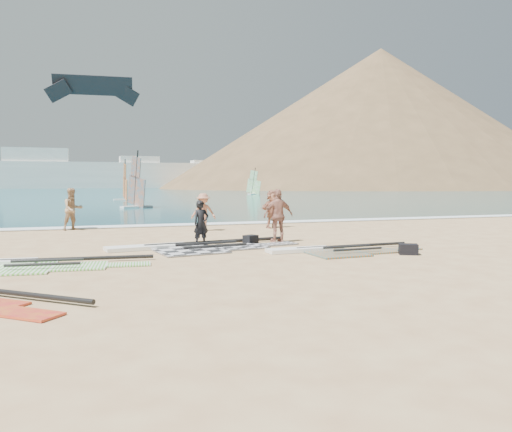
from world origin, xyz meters
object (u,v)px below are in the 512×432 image
object	(u,v)px
rig_grey	(191,247)
rig_green	(30,265)
gear_bag_near	(251,239)
beachgoer_back	(278,216)
person_wetsuit	(201,223)
beachgoer_right	(272,209)
beachgoer_mid	(203,212)
gear_bag_far	(408,249)
beachgoer_left	(73,209)
rig_orange	(334,251)

from	to	relation	value
rig_grey	rig_green	bearing A→B (deg)	-165.05
gear_bag_near	beachgoer_back	size ratio (longest dim) A/B	0.25
person_wetsuit	beachgoer_right	distance (m)	7.26
beachgoer_back	beachgoer_right	distance (m)	5.63
gear_bag_near	beachgoer_mid	distance (m)	5.07
rig_green	beachgoer_right	bearing A→B (deg)	45.55
gear_bag_near	rig_green	bearing A→B (deg)	-158.69
gear_bag_far	beachgoer_back	size ratio (longest dim) A/B	0.28
person_wetsuit	beachgoer_mid	world-z (taller)	beachgoer_mid
rig_green	beachgoer_left	size ratio (longest dim) A/B	2.79
beachgoer_left	person_wetsuit	bearing A→B (deg)	-85.68
rig_green	gear_bag_near	distance (m)	7.43
beachgoer_left	rig_orange	bearing A→B (deg)	-77.65
rig_grey	beachgoer_left	distance (m)	8.84
rig_grey	gear_bag_near	distance (m)	2.34
gear_bag_far	beachgoer_left	world-z (taller)	beachgoer_left
beachgoer_left	beachgoer_right	xyz separation A→B (m)	(8.98, -1.85, -0.06)
beachgoer_right	beachgoer_left	bearing A→B (deg)	141.50
gear_bag_near	beachgoer_right	xyz separation A→B (m)	(2.84, 5.43, 0.75)
rig_green	beachgoer_mid	distance (m)	9.99
rig_grey	person_wetsuit	bearing A→B (deg)	37.75
rig_orange	gear_bag_near	size ratio (longest dim) A/B	10.58
beachgoer_left	gear_bag_far	bearing A→B (deg)	-74.82
rig_green	person_wetsuit	world-z (taller)	person_wetsuit
rig_grey	rig_orange	world-z (taller)	rig_grey
rig_orange	beachgoer_left	world-z (taller)	beachgoer_left
person_wetsuit	beachgoer_back	size ratio (longest dim) A/B	0.81
gear_bag_far	person_wetsuit	bearing A→B (deg)	144.82
gear_bag_near	beachgoer_back	world-z (taller)	beachgoer_back
gear_bag_far	rig_green	bearing A→B (deg)	172.83
gear_bag_near	beachgoer_left	bearing A→B (deg)	130.09
rig_green	gear_bag_far	size ratio (longest dim) A/B	9.90
rig_green	beachgoer_left	distance (m)	10.06
gear_bag_near	beachgoer_mid	xyz separation A→B (m)	(-0.60, 4.99, 0.69)
beachgoer_mid	gear_bag_far	bearing A→B (deg)	-46.21
rig_orange	gear_bag_near	xyz separation A→B (m)	(-1.83, 2.84, 0.10)
beachgoer_mid	rig_grey	bearing A→B (deg)	-88.30
beachgoer_mid	beachgoer_left	bearing A→B (deg)	175.66
rig_grey	beachgoer_mid	bearing A→B (deg)	64.28
gear_bag_near	gear_bag_far	distance (m)	5.49
beachgoer_mid	gear_bag_near	bearing A→B (deg)	-64.92
person_wetsuit	beachgoer_back	world-z (taller)	beachgoer_back
rig_orange	person_wetsuit	distance (m)	4.61
person_wetsuit	beachgoer_mid	distance (m)	5.27
gear_bag_far	beachgoer_back	distance (m)	4.96
rig_orange	beachgoer_back	distance (m)	3.16
rig_grey	rig_orange	distance (m)	4.66
beachgoer_left	beachgoer_back	size ratio (longest dim) A/B	0.98
rig_grey	person_wetsuit	size ratio (longest dim) A/B	4.18
gear_bag_far	beachgoer_left	distance (m)	15.03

